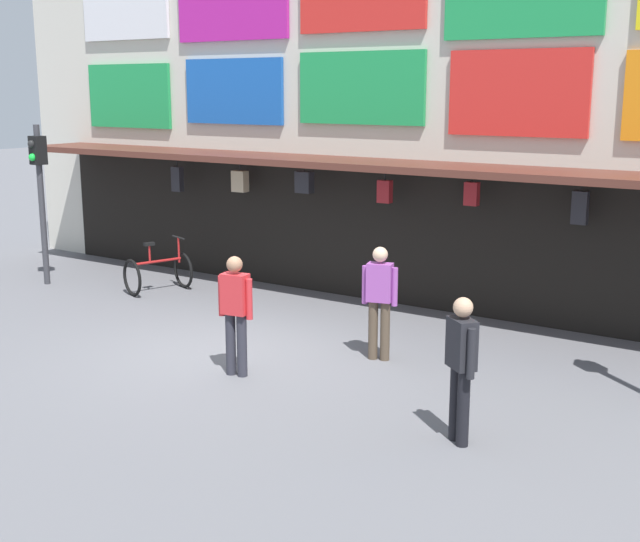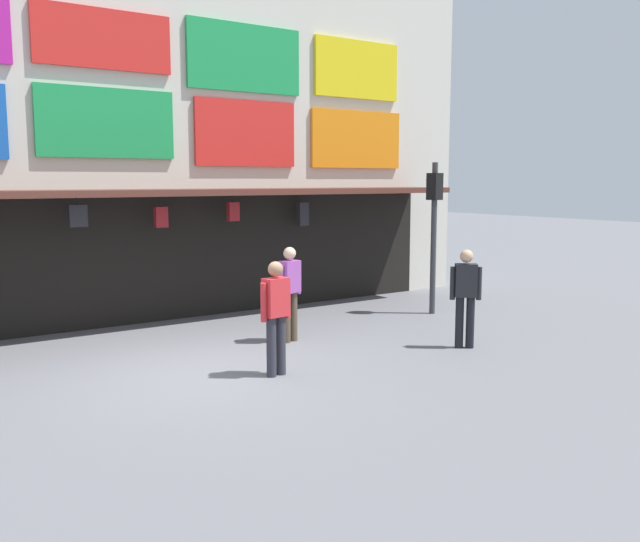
{
  "view_description": "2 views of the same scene",
  "coord_description": "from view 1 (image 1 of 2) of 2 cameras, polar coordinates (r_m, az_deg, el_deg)",
  "views": [
    {
      "loc": [
        7.91,
        -9.23,
        3.89
      ],
      "look_at": [
        1.67,
        0.13,
        1.42
      ],
      "focal_mm": 46.8,
      "sensor_mm": 36.0,
      "label": 1
    },
    {
      "loc": [
        -4.16,
        -9.14,
        2.84
      ],
      "look_at": [
        2.82,
        0.99,
        1.21
      ],
      "focal_mm": 38.63,
      "sensor_mm": 36.0,
      "label": 2
    }
  ],
  "objects": [
    {
      "name": "shopfront",
      "position": [
        15.9,
        3.95,
        12.62
      ],
      "size": [
        18.0,
        2.6,
        8.0
      ],
      "color": "beige",
      "rests_on": "ground"
    },
    {
      "name": "bicycle_parked",
      "position": [
        16.51,
        -10.99,
        -0.08
      ],
      "size": [
        1.05,
        1.33,
        1.05
      ],
      "color": "black",
      "rests_on": "ground"
    },
    {
      "name": "pedestrian_in_white",
      "position": [
        9.34,
        9.62,
        -6.15
      ],
      "size": [
        0.43,
        0.4,
        1.68
      ],
      "color": "black",
      "rests_on": "ground"
    },
    {
      "name": "pedestrian_in_blue",
      "position": [
        11.43,
        -5.8,
        -2.6
      ],
      "size": [
        0.53,
        0.27,
        1.68
      ],
      "color": "#2D2D38",
      "rests_on": "ground"
    },
    {
      "name": "pedestrian_in_red",
      "position": [
        12.07,
        4.09,
        -1.76
      ],
      "size": [
        0.51,
        0.31,
        1.68
      ],
      "color": "brown",
      "rests_on": "ground"
    },
    {
      "name": "traffic_light_near",
      "position": [
        17.5,
        -18.63,
        6.0
      ],
      "size": [
        0.3,
        0.34,
        3.2
      ],
      "color": "#38383D",
      "rests_on": "ground"
    },
    {
      "name": "ground_plane",
      "position": [
        12.76,
        -6.61,
        -5.45
      ],
      "size": [
        80.0,
        80.0,
        0.0
      ],
      "primitive_type": "plane",
      "color": "slate"
    }
  ]
}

